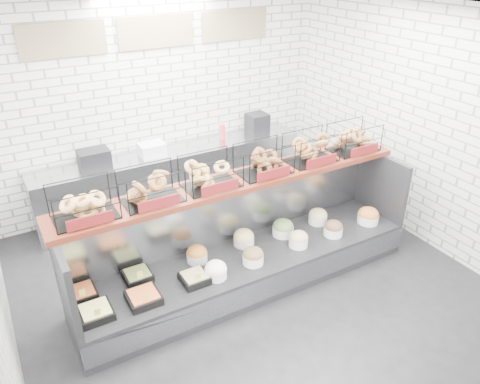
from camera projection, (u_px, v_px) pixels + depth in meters
ground at (261, 296)px, 5.30m from camera, size 5.50×5.50×0.00m
room_shell at (234, 106)px, 4.79m from camera, size 5.02×5.51×3.01m
display_case at (246, 257)px, 5.41m from camera, size 4.00×0.90×1.20m
bagel_shelf at (238, 168)px, 5.04m from camera, size 4.10×0.50×0.40m
prep_counter at (175, 177)px, 6.94m from camera, size 4.00×0.60×1.20m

